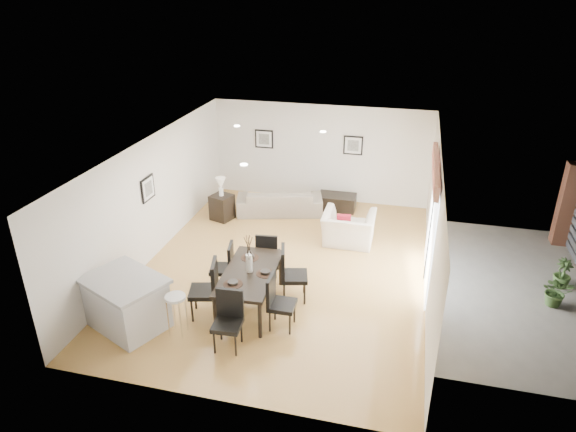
% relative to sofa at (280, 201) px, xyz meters
% --- Properties ---
extents(ground, '(8.00, 8.00, 0.00)m').
position_rel_sofa_xyz_m(ground, '(0.84, -2.77, -0.33)').
color(ground, '#D9AD59').
rests_on(ground, ground).
extents(wall_back, '(6.00, 0.04, 2.70)m').
position_rel_sofa_xyz_m(wall_back, '(0.84, 1.23, 1.02)').
color(wall_back, silver).
rests_on(wall_back, ground).
extents(wall_front, '(6.00, 0.04, 2.70)m').
position_rel_sofa_xyz_m(wall_front, '(0.84, -6.77, 1.02)').
color(wall_front, silver).
rests_on(wall_front, ground).
extents(wall_left, '(0.04, 8.00, 2.70)m').
position_rel_sofa_xyz_m(wall_left, '(-2.16, -2.77, 1.02)').
color(wall_left, silver).
rests_on(wall_left, ground).
extents(wall_right, '(0.04, 8.00, 2.70)m').
position_rel_sofa_xyz_m(wall_right, '(3.84, -2.77, 1.02)').
color(wall_right, silver).
rests_on(wall_right, ground).
extents(ceiling, '(6.00, 8.00, 0.02)m').
position_rel_sofa_xyz_m(ceiling, '(0.84, -2.77, 2.37)').
color(ceiling, white).
rests_on(ceiling, wall_back).
extents(sofa, '(2.40, 1.43, 0.66)m').
position_rel_sofa_xyz_m(sofa, '(0.00, 0.00, 0.00)').
color(sofa, gray).
rests_on(sofa, ground).
extents(armchair, '(1.20, 1.05, 0.78)m').
position_rel_sofa_xyz_m(armchair, '(2.03, -1.29, 0.06)').
color(armchair, beige).
rests_on(armchair, ground).
extents(courtyard_plant_a, '(0.58, 0.51, 0.61)m').
position_rel_sofa_xyz_m(courtyard_plant_a, '(6.24, -2.88, -0.02)').
color(courtyard_plant_a, '#365122').
rests_on(courtyard_plant_a, ground).
extents(courtyard_plant_b, '(0.46, 0.46, 0.62)m').
position_rel_sofa_xyz_m(courtyard_plant_b, '(6.51, -2.14, -0.02)').
color(courtyard_plant_b, '#365122').
rests_on(courtyard_plant_b, ground).
extents(dining_table, '(1.03, 1.91, 0.78)m').
position_rel_sofa_xyz_m(dining_table, '(0.57, -4.34, 0.37)').
color(dining_table, black).
rests_on(dining_table, ground).
extents(dining_chair_wnear, '(0.62, 0.62, 1.14)m').
position_rel_sofa_xyz_m(dining_chair_wnear, '(-0.08, -4.78, 0.31)').
color(dining_chair_wnear, black).
rests_on(dining_chair_wnear, ground).
extents(dining_chair_wfar, '(0.53, 0.53, 1.01)m').
position_rel_sofa_xyz_m(dining_chair_wfar, '(-0.09, -3.85, 0.23)').
color(dining_chair_wfar, black).
rests_on(dining_chair_wfar, ground).
extents(dining_chair_enear, '(0.47, 0.47, 1.04)m').
position_rel_sofa_xyz_m(dining_chair_enear, '(1.23, -4.81, 0.25)').
color(dining_chair_enear, black).
rests_on(dining_chair_enear, ground).
extents(dining_chair_efar, '(0.61, 0.61, 1.12)m').
position_rel_sofa_xyz_m(dining_chair_efar, '(1.23, -3.90, 0.30)').
color(dining_chair_efar, black).
rests_on(dining_chair_efar, ground).
extents(dining_chair_head, '(0.50, 0.50, 1.05)m').
position_rel_sofa_xyz_m(dining_chair_head, '(0.57, -5.50, 0.26)').
color(dining_chair_head, black).
rests_on(dining_chair_head, ground).
extents(dining_chair_foot, '(0.50, 0.50, 1.01)m').
position_rel_sofa_xyz_m(dining_chair_foot, '(0.58, -3.18, 0.23)').
color(dining_chair_foot, black).
rests_on(dining_chair_foot, ground).
extents(vase, '(0.81, 1.33, 0.75)m').
position_rel_sofa_xyz_m(vase, '(0.57, -4.34, 0.78)').
color(vase, white).
rests_on(vase, dining_table).
extents(coffee_table, '(1.01, 0.61, 0.40)m').
position_rel_sofa_xyz_m(coffee_table, '(1.45, 0.62, -0.13)').
color(coffee_table, black).
rests_on(coffee_table, ground).
extents(side_table, '(0.63, 0.63, 0.66)m').
position_rel_sofa_xyz_m(side_table, '(-1.35, -0.74, 0.00)').
color(side_table, black).
rests_on(side_table, ground).
extents(table_lamp, '(0.26, 0.26, 0.49)m').
position_rel_sofa_xyz_m(table_lamp, '(-1.35, -0.74, 0.65)').
color(table_lamp, white).
rests_on(table_lamp, side_table).
extents(cushion, '(0.34, 0.15, 0.33)m').
position_rel_sofa_xyz_m(cushion, '(1.91, -1.40, 0.28)').
color(cushion, maroon).
rests_on(cushion, armchair).
extents(kitchen_island, '(1.72, 1.56, 0.98)m').
position_rel_sofa_xyz_m(kitchen_island, '(-1.39, -5.43, 0.17)').
color(kitchen_island, silver).
rests_on(kitchen_island, ground).
extents(bar_stool, '(0.36, 0.36, 0.78)m').
position_rel_sofa_xyz_m(bar_stool, '(-0.42, -5.43, 0.34)').
color(bar_stool, silver).
rests_on(bar_stool, ground).
extents(framed_print_back_left, '(0.52, 0.04, 0.52)m').
position_rel_sofa_xyz_m(framed_print_back_left, '(-0.76, 1.20, 1.32)').
color(framed_print_back_left, black).
rests_on(framed_print_back_left, wall_back).
extents(framed_print_back_right, '(0.52, 0.04, 0.52)m').
position_rel_sofa_xyz_m(framed_print_back_right, '(1.74, 1.20, 1.32)').
color(framed_print_back_right, black).
rests_on(framed_print_back_right, wall_back).
extents(framed_print_left_wall, '(0.04, 0.52, 0.52)m').
position_rel_sofa_xyz_m(framed_print_left_wall, '(-2.13, -2.97, 1.32)').
color(framed_print_left_wall, black).
rests_on(framed_print_left_wall, wall_left).
extents(sliding_door, '(0.12, 2.70, 2.57)m').
position_rel_sofa_xyz_m(sliding_door, '(3.80, -2.47, 1.34)').
color(sliding_door, white).
rests_on(sliding_door, wall_right).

